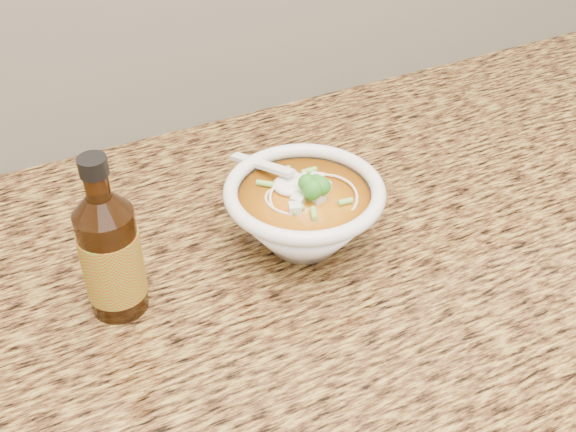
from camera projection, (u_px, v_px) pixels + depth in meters
name	position (u px, v px, depth m)	size (l,w,h in m)	color
counter_slab	(269.00, 272.00, 0.82)	(4.00, 0.68, 0.04)	olive
soup_bowl	(304.00, 214.00, 0.81)	(0.18, 0.20, 0.10)	white
hot_sauce_bottle	(111.00, 255.00, 0.71)	(0.06, 0.06, 0.18)	#351907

